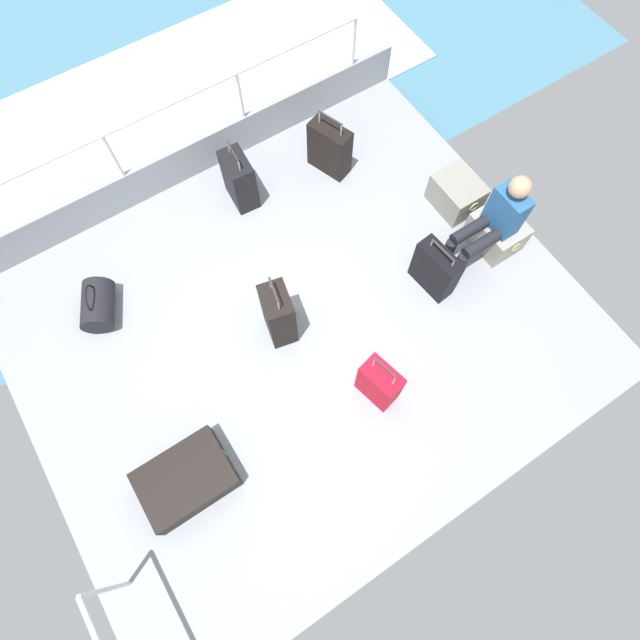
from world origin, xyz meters
TOP-DOWN VIEW (x-y plane):
  - ground_plane at (0.00, 0.00)m, footprint 4.40×5.20m
  - gunwale_port at (-2.17, 0.00)m, footprint 0.06×5.20m
  - railing_port at (-2.17, 0.00)m, footprint 0.04×4.20m
  - sea_wake at (-3.60, 0.00)m, footprint 12.00×12.00m
  - cargo_crate_0 at (-0.30, 2.14)m, footprint 0.53×0.40m
  - cargo_crate_1 at (0.29, 2.18)m, footprint 0.54×0.41m
  - passenger_seated at (0.29, 2.01)m, footprint 0.34×0.66m
  - suitcase_0 at (0.32, 1.34)m, footprint 0.47×0.23m
  - suitcase_1 at (0.71, -1.57)m, footprint 0.55×0.76m
  - suitcase_2 at (0.94, 0.24)m, footprint 0.40×0.29m
  - suitcase_3 at (-1.43, 1.29)m, footprint 0.50×0.35m
  - suitcase_4 at (-0.06, -0.17)m, footprint 0.39×0.31m
  - suitcase_5 at (-1.60, 0.28)m, footprint 0.42×0.27m
  - duffel_bag at (-1.17, -1.54)m, footprint 0.55×0.48m

SIDE VIEW (x-z plane):
  - sea_wake at x=-3.60m, z-range -0.35..-0.33m
  - ground_plane at x=0.00m, z-range -0.06..0.00m
  - suitcase_1 at x=0.71m, z-range 0.00..0.27m
  - duffel_bag at x=-1.17m, z-range -0.07..0.38m
  - cargo_crate_1 at x=0.29m, z-range 0.00..0.35m
  - cargo_crate_0 at x=-0.30m, z-range 0.00..0.35m
  - gunwale_port at x=-2.17m, z-range 0.00..0.45m
  - suitcase_2 at x=0.94m, z-range -0.10..0.65m
  - suitcase_0 at x=0.32m, z-range -0.05..0.61m
  - suitcase_3 at x=-1.43m, z-range -0.08..0.67m
  - suitcase_5 at x=-1.60m, z-range -0.07..0.67m
  - suitcase_4 at x=-0.06m, z-range -0.09..0.81m
  - passenger_seated at x=0.29m, z-range 0.02..1.06m
  - railing_port at x=-2.17m, z-range 0.27..1.29m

